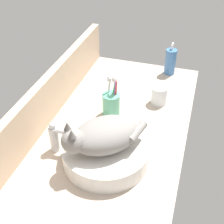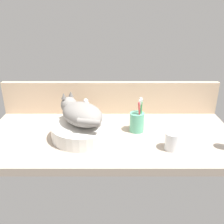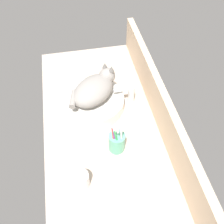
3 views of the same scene
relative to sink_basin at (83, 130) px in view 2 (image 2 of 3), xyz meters
The scene contains 7 objects.
ground_plane 15.21cm from the sink_basin, 11.68° to the left, with size 132.41×61.72×4.00cm, color #B2A08E.
backsplash_panel 35.39cm from the sink_basin, 66.56° to the left, with size 132.41×3.60×20.25cm, color #CCAD8C.
sink_basin is the anchor object (origin of this frame).
cat 9.48cm from the sink_basin, 135.43° to the left, with size 29.38×29.94×14.00cm.
faucet 19.94cm from the sink_basin, 90.82° to the left, with size 3.60×11.81×13.60cm.
toothbrush_cup 29.29cm from the sink_basin, 13.22° to the left, with size 7.79×7.79×18.70cm.
water_glass 45.19cm from the sink_basin, 15.69° to the right, with size 7.49×7.49×8.56cm.
Camera 2 is at (1.07, -117.65, 62.37)cm, focal length 40.00 mm.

